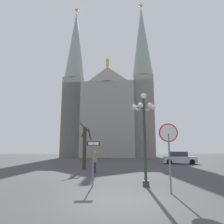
% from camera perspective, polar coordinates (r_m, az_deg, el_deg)
% --- Properties ---
extents(ground_plane, '(120.00, 120.00, 0.00)m').
position_cam_1_polar(ground_plane, '(8.64, 2.72, -23.92)').
color(ground_plane, '#424244').
extents(cathedral, '(20.99, 15.78, 35.31)m').
position_cam_1_polar(cathedral, '(47.45, -0.63, 0.14)').
color(cathedral, gray).
rests_on(cathedral, ground).
extents(stop_sign, '(0.89, 0.12, 3.24)m').
position_cam_1_polar(stop_sign, '(10.16, 15.72, -8.30)').
color(stop_sign, slate).
rests_on(stop_sign, ground).
extents(one_way_arrow_sign, '(0.72, 0.07, 2.43)m').
position_cam_1_polar(one_way_arrow_sign, '(11.67, -5.33, -12.46)').
color(one_way_arrow_sign, slate).
rests_on(one_way_arrow_sign, ground).
extents(street_lamp, '(1.38, 1.24, 5.22)m').
position_cam_1_polar(street_lamp, '(11.70, 9.12, -3.84)').
color(street_lamp, '#2D3833').
rests_on(street_lamp, ground).
extents(bare_tree, '(1.11, 1.05, 4.48)m').
position_cam_1_polar(bare_tree, '(20.33, -7.72, -9.56)').
color(bare_tree, '#473323').
rests_on(bare_tree, ground).
extents(parked_car_near_silver, '(4.32, 2.51, 1.56)m').
position_cam_1_polar(parked_car_near_silver, '(28.31, 18.40, -12.22)').
color(parked_car_near_silver, '#B7B7BC').
rests_on(parked_car_near_silver, ground).
extents(pedestrian_walking, '(0.32, 0.32, 1.76)m').
position_cam_1_polar(pedestrian_walking, '(17.29, -4.89, -13.28)').
color(pedestrian_walking, navy).
rests_on(pedestrian_walking, ground).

